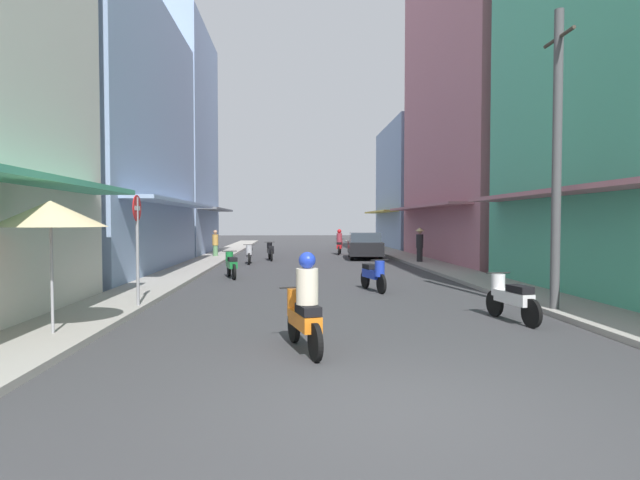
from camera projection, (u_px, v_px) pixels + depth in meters
name	position (u px, v px, depth m)	size (l,w,h in m)	color
ground_plane	(314.00, 263.00, 24.75)	(102.63, 102.63, 0.00)	#38383A
sidewalk_left	(203.00, 263.00, 24.44)	(1.76, 54.65, 0.12)	#9E9991
sidewalk_right	(421.00, 262.00, 25.06)	(1.76, 54.65, 0.12)	#9E9991
building_left_mid	(89.00, 137.00, 20.34)	(7.05, 12.51, 10.91)	#8CA5CC
building_left_far	(159.00, 143.00, 31.22)	(7.05, 8.64, 13.83)	#8CA5CC
building_right_mid	(490.00, 94.00, 26.18)	(7.05, 13.30, 17.28)	#B7727F
building_right_far	(425.00, 187.00, 38.85)	(7.05, 10.02, 9.37)	#8CA5CC
motorbike_orange	(304.00, 307.00, 7.93)	(0.66, 1.77, 1.58)	black
motorbike_silver	(249.00, 253.00, 24.45)	(0.55, 1.81, 0.96)	black
motorbike_blue	(374.00, 274.00, 14.84)	(0.64, 1.78, 0.96)	black
motorbike_red	(340.00, 243.00, 31.48)	(0.59, 1.80, 1.58)	black
motorbike_white	(511.00, 297.00, 10.35)	(0.60, 1.80, 0.96)	black
motorbike_black	(270.00, 251.00, 26.71)	(0.55, 1.80, 0.96)	black
motorbike_green	(231.00, 264.00, 18.32)	(0.68, 1.77, 0.96)	black
parked_car	(365.00, 245.00, 27.81)	(2.08, 4.23, 1.45)	black
pedestrian_foreground	(420.00, 244.00, 24.35)	(0.44, 0.44, 1.75)	#262628
pedestrian_midway	(215.00, 244.00, 28.41)	(0.34, 0.34, 1.57)	#598C59
vendor_umbrella	(51.00, 214.00, 8.65)	(1.83, 1.83, 2.40)	#99999E
utility_pole	(557.00, 160.00, 11.08)	(0.20, 1.20, 6.64)	#4C4C4F
street_sign_no_entry	(137.00, 236.00, 11.57)	(0.07, 0.60, 2.65)	gray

